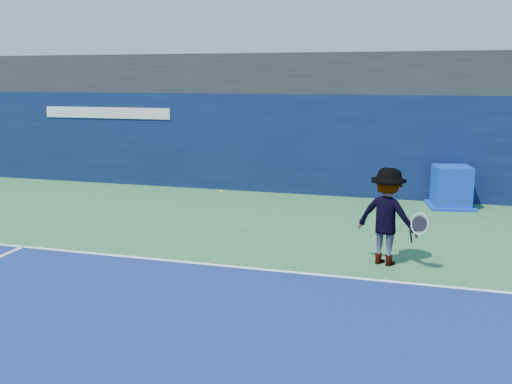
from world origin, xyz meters
TOP-DOWN VIEW (x-y plane):
  - ground at (0.00, 0.00)m, footprint 80.00×80.00m
  - baseline at (0.00, 3.00)m, footprint 24.00×0.10m
  - stadium_band at (0.00, 11.50)m, footprint 36.00×3.00m
  - back_wall_assembly at (-0.00, 10.50)m, footprint 36.00×1.03m
  - equipment_cart at (3.79, 9.42)m, footprint 1.37×1.37m
  - tennis_player at (2.37, 4.01)m, footprint 1.44×1.05m
  - tennis_ball at (-1.27, 4.96)m, footprint 0.07×0.07m

SIDE VIEW (x-z plane):
  - ground at x=0.00m, z-range 0.00..0.00m
  - baseline at x=0.00m, z-range 0.01..0.01m
  - equipment_cart at x=3.79m, z-range -0.05..1.08m
  - tennis_player at x=2.37m, z-range 0.00..1.85m
  - tennis_ball at x=-1.27m, z-range 0.98..1.05m
  - back_wall_assembly at x=0.00m, z-range 0.00..3.00m
  - stadium_band at x=0.00m, z-range 3.00..4.20m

